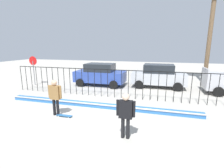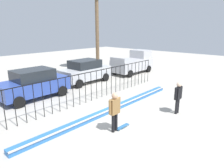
{
  "view_description": "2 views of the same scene",
  "coord_description": "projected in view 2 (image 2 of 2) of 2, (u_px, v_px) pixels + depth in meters",
  "views": [
    {
      "loc": [
        3.24,
        -7.37,
        3.35
      ],
      "look_at": [
        0.89,
        1.02,
        1.39
      ],
      "focal_mm": 27.1,
      "sensor_mm": 36.0,
      "label": 1
    },
    {
      "loc": [
        -7.67,
        -5.9,
        4.38
      ],
      "look_at": [
        0.36,
        1.3,
        1.44
      ],
      "focal_mm": 32.62,
      "sensor_mm": 36.0,
      "label": 2
    }
  ],
  "objects": [
    {
      "name": "bowl_coping_ledge",
      "position": [
        111.0,
        109.0,
        11.1
      ],
      "size": [
        11.0,
        0.4,
        0.27
      ],
      "color": "#2D6BB7",
      "rests_on": "ground"
    },
    {
      "name": "parked_car_blue",
      "position": [
        34.0,
        84.0,
        13.05
      ],
      "size": [
        4.3,
        2.12,
        1.9
      ],
      "rotation": [
        0.0,
        0.0,
        -0.06
      ],
      "color": "#2D479E",
      "rests_on": "ground"
    },
    {
      "name": "skateboard",
      "position": [
        123.0,
        127.0,
        9.29
      ],
      "size": [
        0.8,
        0.2,
        0.07
      ],
      "rotation": [
        0.0,
        0.0,
        -0.2
      ],
      "color": "#26598C",
      "rests_on": "ground"
    },
    {
      "name": "ground_plane",
      "position": [
        126.0,
        117.0,
        10.47
      ],
      "size": [
        60.0,
        60.0,
        0.0
      ],
      "primitive_type": "plane",
      "color": "#ADA89E"
    },
    {
      "name": "perimeter_fence",
      "position": [
        85.0,
        85.0,
        12.18
      ],
      "size": [
        14.04,
        0.04,
        1.87
      ],
      "color": "black",
      "rests_on": "ground"
    },
    {
      "name": "skateboarder",
      "position": [
        115.0,
        109.0,
        8.73
      ],
      "size": [
        0.72,
        0.27,
        1.78
      ],
      "rotation": [
        0.0,
        0.0,
        0.59
      ],
      "color": "black",
      "rests_on": "ground"
    },
    {
      "name": "pickup_truck",
      "position": [
        134.0,
        63.0,
        20.62
      ],
      "size": [
        4.7,
        2.12,
        2.24
      ],
      "rotation": [
        0.0,
        0.0,
        0.03
      ],
      "color": "#B7B7BC",
      "rests_on": "ground"
    },
    {
      "name": "camera_operator",
      "position": [
        178.0,
        95.0,
        10.64
      ],
      "size": [
        0.7,
        0.26,
        1.73
      ],
      "rotation": [
        0.0,
        0.0,
        2.96
      ],
      "color": "black",
      "rests_on": "ground"
    },
    {
      "name": "parked_car_silver",
      "position": [
        85.0,
        71.0,
        16.95
      ],
      "size": [
        4.3,
        2.12,
        1.9
      ],
      "rotation": [
        0.0,
        0.0,
        0.03
      ],
      "color": "#B7BABF",
      "rests_on": "ground"
    }
  ]
}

